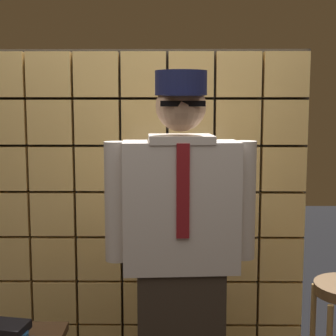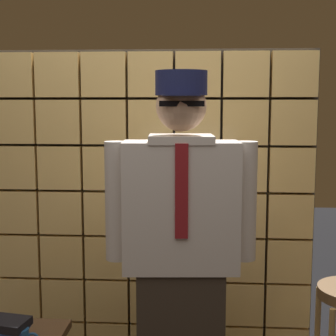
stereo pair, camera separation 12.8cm
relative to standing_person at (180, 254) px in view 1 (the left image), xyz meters
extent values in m
cube|color=#F2C672|center=(-1.01, 0.68, -0.50)|extent=(0.26, 0.08, 0.26)
cube|color=#F2C672|center=(-0.74, 0.68, -0.50)|extent=(0.26, 0.08, 0.26)
cube|color=#F2C672|center=(-0.47, 0.68, -0.50)|extent=(0.26, 0.08, 0.26)
cube|color=#F2C672|center=(-0.20, 0.68, -0.50)|extent=(0.26, 0.08, 0.26)
cube|color=#F2C672|center=(0.07, 0.68, -0.50)|extent=(0.26, 0.08, 0.26)
cube|color=#F2C672|center=(0.34, 0.68, -0.50)|extent=(0.26, 0.08, 0.26)
cube|color=#F2C672|center=(0.61, 0.68, -0.50)|extent=(0.26, 0.08, 0.26)
cube|color=#F2C672|center=(-1.01, 0.68, -0.23)|extent=(0.26, 0.08, 0.26)
cube|color=#F2C672|center=(-0.74, 0.68, -0.23)|extent=(0.26, 0.08, 0.26)
cube|color=#F2C672|center=(-0.47, 0.68, -0.23)|extent=(0.26, 0.08, 0.26)
cube|color=#F2C672|center=(-0.20, 0.68, -0.23)|extent=(0.26, 0.08, 0.26)
cube|color=#F2C672|center=(0.07, 0.68, -0.23)|extent=(0.26, 0.08, 0.26)
cube|color=#F2C672|center=(0.34, 0.68, -0.23)|extent=(0.26, 0.08, 0.26)
cube|color=#F2C672|center=(0.61, 0.68, -0.23)|extent=(0.26, 0.08, 0.26)
cube|color=#F2C672|center=(-1.01, 0.68, 0.04)|extent=(0.26, 0.08, 0.26)
cube|color=#F2C672|center=(-0.74, 0.68, 0.04)|extent=(0.26, 0.08, 0.26)
cube|color=#F2C672|center=(-0.47, 0.68, 0.04)|extent=(0.26, 0.08, 0.26)
cube|color=#F2C672|center=(-0.20, 0.68, 0.04)|extent=(0.26, 0.08, 0.26)
cube|color=#F2C672|center=(0.07, 0.68, 0.04)|extent=(0.26, 0.08, 0.26)
cube|color=#F2C672|center=(0.34, 0.68, 0.04)|extent=(0.26, 0.08, 0.26)
cube|color=#F2C672|center=(0.61, 0.68, 0.04)|extent=(0.26, 0.08, 0.26)
cube|color=#F2C672|center=(-1.01, 0.68, 0.31)|extent=(0.26, 0.08, 0.26)
cube|color=#F2C672|center=(-0.74, 0.68, 0.31)|extent=(0.26, 0.08, 0.26)
cube|color=#F2C672|center=(-0.47, 0.68, 0.31)|extent=(0.26, 0.08, 0.26)
cube|color=#F2C672|center=(-0.20, 0.68, 0.31)|extent=(0.26, 0.08, 0.26)
cube|color=#F2C672|center=(0.07, 0.68, 0.31)|extent=(0.26, 0.08, 0.26)
cube|color=#F2C672|center=(0.34, 0.68, 0.31)|extent=(0.26, 0.08, 0.26)
cube|color=#F2C672|center=(0.61, 0.68, 0.31)|extent=(0.26, 0.08, 0.26)
cube|color=#F2C672|center=(-1.01, 0.68, 0.58)|extent=(0.26, 0.08, 0.26)
cube|color=#F2C672|center=(-0.74, 0.68, 0.58)|extent=(0.26, 0.08, 0.26)
cube|color=#F2C672|center=(-0.47, 0.68, 0.58)|extent=(0.26, 0.08, 0.26)
cube|color=#F2C672|center=(-0.20, 0.68, 0.58)|extent=(0.26, 0.08, 0.26)
cube|color=#F2C672|center=(0.07, 0.68, 0.58)|extent=(0.26, 0.08, 0.26)
cube|color=#F2C672|center=(0.34, 0.68, 0.58)|extent=(0.26, 0.08, 0.26)
cube|color=#F2C672|center=(0.61, 0.68, 0.58)|extent=(0.26, 0.08, 0.26)
cube|color=#F2C672|center=(-1.01, 0.68, 0.85)|extent=(0.26, 0.08, 0.26)
cube|color=#F2C672|center=(-0.74, 0.68, 0.85)|extent=(0.26, 0.08, 0.26)
cube|color=#F2C672|center=(-0.47, 0.68, 0.85)|extent=(0.26, 0.08, 0.26)
cube|color=#F2C672|center=(-0.20, 0.68, 0.85)|extent=(0.26, 0.08, 0.26)
cube|color=#F2C672|center=(0.07, 0.68, 0.85)|extent=(0.26, 0.08, 0.26)
cube|color=#F2C672|center=(0.34, 0.68, 0.85)|extent=(0.26, 0.08, 0.26)
cube|color=#F2C672|center=(0.61, 0.68, 0.85)|extent=(0.26, 0.08, 0.26)
cube|color=#38332D|center=(-0.20, 0.73, 0.04)|extent=(1.92, 0.02, 1.92)
cube|color=silver|center=(0.00, 0.00, 0.22)|extent=(0.53, 0.26, 0.59)
cube|color=maroon|center=(0.01, -0.12, 0.31)|extent=(0.06, 0.01, 0.41)
cube|color=silver|center=(0.00, 0.00, 0.53)|extent=(0.30, 0.25, 0.04)
sphere|color=tan|center=(0.00, 0.00, 0.67)|extent=(0.22, 0.22, 0.22)
ellipsoid|color=black|center=(0.00, -0.05, 0.63)|extent=(0.15, 0.09, 0.10)
cube|color=black|center=(0.01, -0.10, 0.68)|extent=(0.19, 0.02, 0.02)
cylinder|color=#191E47|center=(0.01, -0.08, 0.72)|extent=(0.18, 0.18, 0.01)
cylinder|color=#191E47|center=(0.00, 0.00, 0.77)|extent=(0.23, 0.23, 0.11)
cylinder|color=silver|center=(0.29, 0.02, 0.25)|extent=(0.11, 0.11, 0.54)
cylinder|color=silver|center=(-0.29, -0.02, 0.25)|extent=(0.11, 0.11, 0.54)
cube|color=navy|center=(-0.77, -0.16, -0.31)|extent=(0.20, 0.19, 0.03)
cube|color=black|center=(-0.78, -0.17, -0.28)|extent=(0.25, 0.17, 0.04)
camera|label=1|loc=(-0.04, -2.25, 0.69)|focal=54.13mm
camera|label=2|loc=(0.09, -2.24, 0.69)|focal=54.13mm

